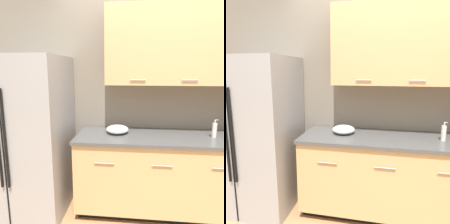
{
  "view_description": "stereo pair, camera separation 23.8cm",
  "coord_description": "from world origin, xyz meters",
  "views": [
    {
      "loc": [
        -0.37,
        -1.46,
        1.59
      ],
      "look_at": [
        -0.62,
        0.87,
        1.15
      ],
      "focal_mm": 35.0,
      "sensor_mm": 36.0,
      "label": 1
    },
    {
      "loc": [
        -0.13,
        -1.42,
        1.59
      ],
      "look_at": [
        -0.62,
        0.87,
        1.15
      ],
      "focal_mm": 35.0,
      "sensor_mm": 36.0,
      "label": 2
    }
  ],
  "objects": [
    {
      "name": "wall_back",
      "position": [
        0.05,
        1.16,
        1.45
      ],
      "size": [
        10.0,
        0.39,
        2.6
      ],
      "color": "gray",
      "rests_on": "ground_plane"
    },
    {
      "name": "counter_unit",
      "position": [
        0.19,
        0.87,
        0.45
      ],
      "size": [
        2.38,
        0.64,
        0.9
      ],
      "color": "black",
      "rests_on": "ground_plane"
    },
    {
      "name": "refrigerator",
      "position": [
        -1.6,
        0.78,
        0.87
      ],
      "size": [
        0.95,
        0.83,
        1.74
      ],
      "color": "#9E9EA0",
      "rests_on": "ground_plane"
    },
    {
      "name": "soap_dispenser",
      "position": [
        0.47,
        0.87,
        0.98
      ],
      "size": [
        0.05,
        0.05,
        0.19
      ],
      "color": "silver",
      "rests_on": "counter_unit"
    },
    {
      "name": "mixing_bowl",
      "position": [
        -0.56,
        0.9,
        0.94
      ],
      "size": [
        0.25,
        0.25,
        0.09
      ],
      "color": "white",
      "rests_on": "counter_unit"
    }
  ]
}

